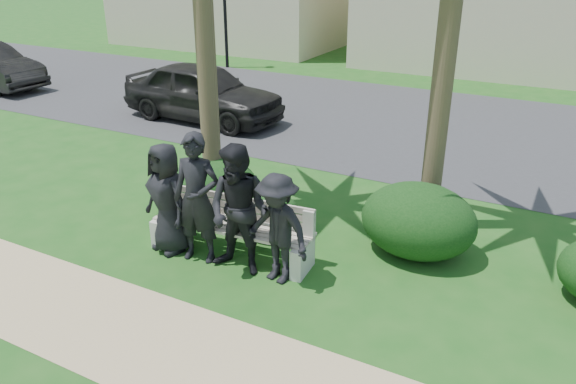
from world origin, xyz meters
The scene contains 13 objects.
ground centered at (0.00, 0.00, 0.00)m, with size 160.00×160.00×0.00m, color #195217.
footpath centered at (0.00, -1.80, 0.00)m, with size 30.00×1.60×0.01m, color tan.
asphalt_street centered at (0.00, 8.00, 0.00)m, with size 160.00×8.00×0.01m, color #2D2D30.
park_bench centered at (-1.08, 0.31, 0.38)m, with size 2.47×0.76×0.85m.
man_a centered at (-1.99, 0.02, 0.84)m, with size 0.82×0.53×1.67m, color black.
man_b centered at (-1.44, 0.01, 0.95)m, with size 0.70×0.46×1.91m, color black.
man_c centered at (-0.74, 0.00, 0.93)m, with size 0.90×0.70×1.85m, color black.
man_d centered at (-0.17, 0.04, 0.78)m, with size 1.00×0.58×1.55m, color black.
hedge_a centered at (-2.44, 1.16, 0.42)m, with size 1.30×1.07×0.85m, color black.
hedge_b centered at (-2.17, 1.59, 0.45)m, with size 1.39×1.15×0.91m, color black.
hedge_c centered at (-0.97, 1.16, 0.35)m, with size 1.09×0.90×0.71m, color black.
hedge_d centered at (1.27, 1.67, 0.55)m, with size 1.69×1.40×1.10m, color black.
car_a centered at (-5.63, 5.88, 0.74)m, with size 1.75×4.35×1.48m, color black.
Camera 1 is at (3.05, -5.69, 4.19)m, focal length 35.00 mm.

